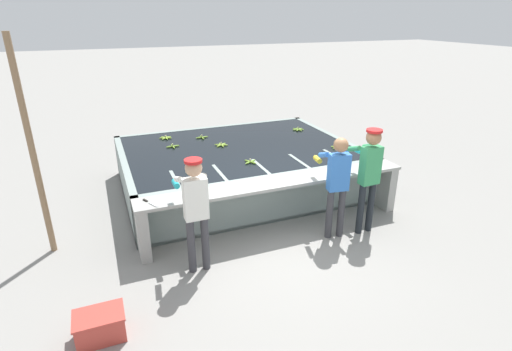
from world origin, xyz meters
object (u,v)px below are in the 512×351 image
object	(u,v)px
worker_1	(337,179)
support_post_left	(33,152)
banana_bunch_floating_3	(166,138)
banana_bunch_floating_7	(221,145)
banana_bunch_floating_6	(250,162)
knife_0	(148,202)
banana_bunch_floating_5	(192,170)
worker_2	(369,170)
banana_bunch_floating_1	(338,147)
banana_bunch_floating_0	(202,137)
crate	(100,326)
banana_bunch_floating_2	(173,146)
worker_0	(195,204)
banana_bunch_floating_4	(298,129)

from	to	relation	value
worker_1	support_post_left	size ratio (longest dim) A/B	0.53
banana_bunch_floating_3	banana_bunch_floating_7	xyz separation A→B (m)	(0.97, -0.94, 0.00)
banana_bunch_floating_6	knife_0	world-z (taller)	banana_bunch_floating_6
banana_bunch_floating_5	banana_bunch_floating_6	bearing A→B (deg)	0.72
worker_2	banana_bunch_floating_1	bearing A→B (deg)	72.44
banana_bunch_floating_0	crate	world-z (taller)	banana_bunch_floating_0
banana_bunch_floating_3	banana_bunch_floating_5	distance (m)	2.11
worker_1	banana_bunch_floating_5	world-z (taller)	worker_1
banana_bunch_floating_3	support_post_left	world-z (taller)	support_post_left
banana_bunch_floating_2	banana_bunch_floating_6	bearing A→B (deg)	-51.89
banana_bunch_floating_5	knife_0	bearing A→B (deg)	-132.51
banana_bunch_floating_0	banana_bunch_floating_1	world-z (taller)	same
crate	banana_bunch_floating_2	bearing A→B (deg)	67.14
banana_bunch_floating_3	banana_bunch_floating_2	bearing A→B (deg)	-87.62
crate	support_post_left	distance (m)	2.69
banana_bunch_floating_0	worker_2	bearing A→B (deg)	-61.80
banana_bunch_floating_7	worker_0	bearing A→B (deg)	-114.10
support_post_left	worker_0	bearing A→B (deg)	-33.72
banana_bunch_floating_2	support_post_left	world-z (taller)	support_post_left
banana_bunch_floating_1	support_post_left	bearing A→B (deg)	-175.75
worker_2	support_post_left	size ratio (longest dim) A/B	0.55
worker_0	banana_bunch_floating_5	xyz separation A→B (m)	(0.33, 1.57, -0.13)
banana_bunch_floating_0	banana_bunch_floating_1	xyz separation A→B (m)	(2.36, -1.71, -0.00)
banana_bunch_floating_1	banana_bunch_floating_2	distance (m)	3.34
banana_bunch_floating_2	banana_bunch_floating_7	xyz separation A→B (m)	(0.94, -0.28, -0.00)
banana_bunch_floating_2	support_post_left	bearing A→B (deg)	-142.71
banana_bunch_floating_3	banana_bunch_floating_6	world-z (taller)	same
banana_bunch_floating_4	banana_bunch_floating_5	size ratio (longest dim) A/B	1.02
banana_bunch_floating_7	knife_0	distance (m)	2.78
banana_bunch_floating_3	worker_2	bearing A→B (deg)	-55.02
knife_0	banana_bunch_floating_7	bearing A→B (deg)	50.26
worker_0	support_post_left	bearing A→B (deg)	146.28
worker_0	worker_2	size ratio (longest dim) A/B	0.95
worker_2	crate	distance (m)	4.37
banana_bunch_floating_4	banana_bunch_floating_6	world-z (taller)	same
banana_bunch_floating_7	support_post_left	bearing A→B (deg)	-155.81
banana_bunch_floating_5	crate	bearing A→B (deg)	-124.68
banana_bunch_floating_0	banana_bunch_floating_3	world-z (taller)	same
worker_0	banana_bunch_floating_5	bearing A→B (deg)	78.00
worker_0	banana_bunch_floating_1	size ratio (longest dim) A/B	5.96
worker_2	knife_0	bearing A→B (deg)	170.07
banana_bunch_floating_4	banana_bunch_floating_6	distance (m)	2.43
banana_bunch_floating_0	support_post_left	size ratio (longest dim) A/B	0.09
worker_1	banana_bunch_floating_1	size ratio (longest dim) A/B	5.99
worker_0	support_post_left	world-z (taller)	support_post_left
worker_0	banana_bunch_floating_0	world-z (taller)	worker_0
banana_bunch_floating_3	crate	distance (m)	4.89
worker_1	banana_bunch_floating_7	xyz separation A→B (m)	(-1.05, 2.68, -0.12)
banana_bunch_floating_0	banana_bunch_floating_4	bearing A→B (deg)	-5.67
banana_bunch_floating_2	banana_bunch_floating_6	size ratio (longest dim) A/B	1.07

